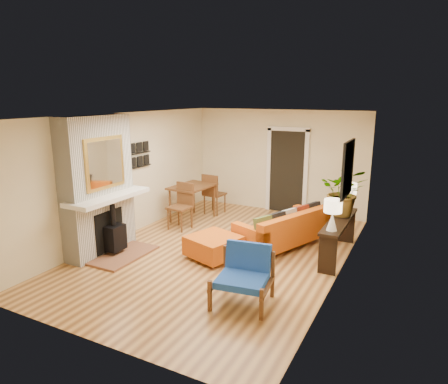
{
  "coord_description": "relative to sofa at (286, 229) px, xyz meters",
  "views": [
    {
      "loc": [
        3.38,
        -6.37,
        2.96
      ],
      "look_at": [
        0.0,
        0.2,
        1.15
      ],
      "focal_mm": 32.0,
      "sensor_mm": 36.0,
      "label": 1
    }
  ],
  "objects": [
    {
      "name": "dining_table",
      "position": [
        -2.48,
        0.64,
        0.33
      ],
      "size": [
        0.9,
        1.94,
        1.03
      ],
      "color": "brown",
      "rests_on": "ground"
    },
    {
      "name": "ottoman",
      "position": [
        -0.98,
        -1.19,
        -0.11
      ],
      "size": [
        1.05,
        1.05,
        0.42
      ],
      "color": "silver",
      "rests_on": "ground"
    },
    {
      "name": "blue_chair",
      "position": [
        0.17,
        -2.36,
        0.1
      ],
      "size": [
        0.89,
        0.88,
        0.83
      ],
      "color": "brown",
      "rests_on": "ground"
    },
    {
      "name": "lamp_near",
      "position": [
        1.05,
        -0.75,
        0.71
      ],
      "size": [
        0.3,
        0.3,
        0.54
      ],
      "color": "white",
      "rests_on": "console_table"
    },
    {
      "name": "lamp_far",
      "position": [
        1.05,
        0.68,
        0.71
      ],
      "size": [
        0.3,
        0.3,
        0.54
      ],
      "color": "white",
      "rests_on": "console_table"
    },
    {
      "name": "fireplace",
      "position": [
        -3.02,
        -1.9,
        0.89
      ],
      "size": [
        1.09,
        1.68,
        2.6
      ],
      "color": "white",
      "rests_on": "ground"
    },
    {
      "name": "houseplant",
      "position": [
        1.04,
        0.22,
        0.84
      ],
      "size": [
        0.94,
        0.85,
        0.93
      ],
      "primitive_type": "imported",
      "rotation": [
        0.0,
        0.0,
        0.16
      ],
      "color": "#1E5919",
      "rests_on": "console_table"
    },
    {
      "name": "console_table",
      "position": [
        1.05,
        -0.08,
        0.23
      ],
      "size": [
        0.34,
        1.85,
        0.72
      ],
      "color": "black",
      "rests_on": "ground"
    },
    {
      "name": "room_shell",
      "position": [
        -0.42,
        1.74,
        0.89
      ],
      "size": [
        6.5,
        6.5,
        6.5
      ],
      "color": "tan",
      "rests_on": "ground"
    },
    {
      "name": "sofa",
      "position": [
        0.0,
        0.0,
        0.0
      ],
      "size": [
        1.55,
        2.19,
        0.8
      ],
      "color": "silver",
      "rests_on": "ground"
    }
  ]
}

